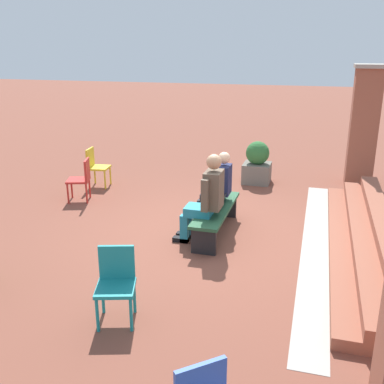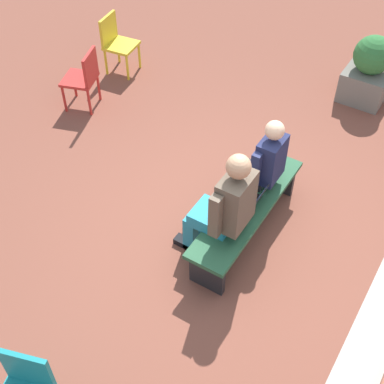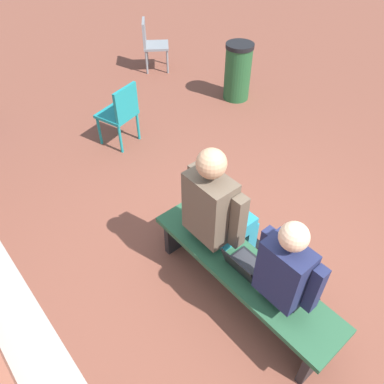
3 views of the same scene
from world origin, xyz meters
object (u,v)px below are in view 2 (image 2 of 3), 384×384
Objects in this scene: laptop at (250,201)px; plastic_chair_mid_courtyard at (116,41)px; person_adult at (224,205)px; plastic_chair_foreground at (84,76)px; bench at (247,211)px; person_student at (261,164)px; planter at (369,71)px.

plastic_chair_mid_courtyard reaches higher than laptop.
person_adult is 3.13m from plastic_chair_foreground.
person_adult is at bearing -10.73° from bench.
person_student is 0.76m from person_adult.
planter is at bearing 110.34° from plastic_chair_mid_courtyard.
plastic_chair_mid_courtyard is at bearing -69.66° from planter.
plastic_chair_mid_courtyard is (-1.82, -3.12, -0.02)m from laptop.
person_adult reaches higher than plastic_chair_mid_courtyard.
person_student reaches higher than plastic_chair_foreground.
planter is (-3.06, 0.22, -0.06)m from laptop.
person_student reaches higher than bench.
person_student is 2.90m from plastic_chair_foreground.
bench is 2.14× the size of plastic_chair_foreground.
person_adult is 3.78m from plastic_chair_mid_courtyard.
person_student is at bearing -170.34° from bench.
person_adult is 4.44× the size of laptop.
person_student is 0.41m from laptop.
planter is at bearing 173.79° from person_student.
plastic_chair_mid_courtyard is (-2.23, -3.04, -0.27)m from person_adult.
planter is at bearing 124.86° from plastic_chair_foreground.
plastic_chair_mid_courtyard reaches higher than bench.
person_adult is (0.76, -0.01, 0.06)m from person_student.
bench is 0.15m from laptop.
laptop is at bearing -4.09° from planter.
plastic_chair_foreground is 3.83m from planter.
person_adult reaches higher than person_student.
plastic_chair_mid_courtyard and plastic_chair_foreground have the same top height.
planter is at bearing 175.72° from bench.
plastic_chair_mid_courtyard is 3.57m from planter.
person_adult is at bearing 53.77° from plastic_chair_mid_courtyard.
laptop is at bearing 168.25° from person_adult.
person_adult is at bearing -0.60° from person_student.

